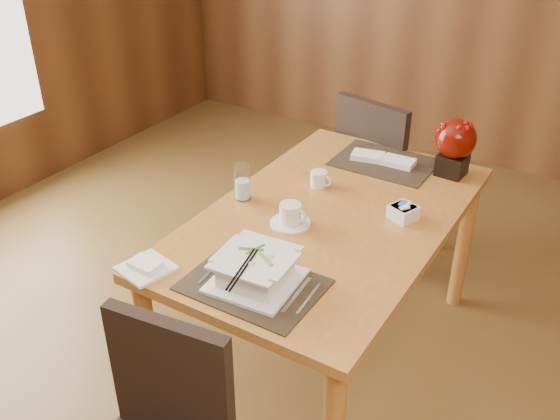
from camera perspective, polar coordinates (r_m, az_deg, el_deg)
The scene contains 12 objects.
dining_table at distance 2.55m, azimuth 4.46°, elevation -2.26°, with size 0.90×1.50×0.75m.
placemat_near at distance 2.11m, azimuth -2.46°, elevation -6.84°, with size 0.45×0.33×0.01m, color black.
placemat_far at distance 2.95m, azimuth 9.52°, elevation 4.32°, with size 0.45×0.33×0.01m, color black.
soup_setting at distance 2.08m, azimuth -2.25°, elevation -5.52°, with size 0.30×0.30×0.11m.
coffee_cup at distance 2.41m, azimuth 0.95°, elevation -0.54°, with size 0.16×0.16×0.09m.
water_glass at distance 2.58m, azimuth -3.48°, elevation 2.59°, with size 0.07×0.07×0.16m, color silver.
creamer_jug at distance 2.70m, azimuth 3.57°, elevation 2.87°, with size 0.09×0.09×0.07m, color white, non-canonical shape.
sugar_caddy at distance 2.50m, azimuth 11.21°, elevation -0.20°, with size 0.09×0.09×0.06m, color white.
berry_decor at distance 2.85m, azimuth 15.72°, elevation 5.83°, with size 0.18×0.18×0.26m.
napkins_far at distance 2.94m, azimuth 9.58°, elevation 4.59°, with size 0.29×0.11×0.03m, color white, non-canonical shape.
bread_plate at distance 2.23m, azimuth -12.17°, elevation -5.22°, with size 0.17×0.17×0.01m, color white.
far_chair at distance 3.37m, azimuth 9.15°, elevation 3.63°, with size 0.52×0.52×0.94m.
Camera 1 is at (0.95, -1.33, 2.02)m, focal length 40.00 mm.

